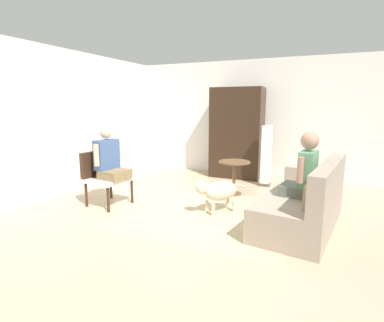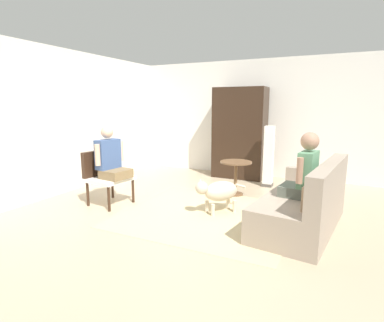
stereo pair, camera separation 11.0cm
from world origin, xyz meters
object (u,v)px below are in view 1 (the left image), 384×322
couch (305,204)px  person_on_couch (304,170)px  person_on_armchair (109,158)px  armoire_cabinet (237,133)px  dog (219,191)px  armchair (104,173)px  column_lamp (266,157)px  round_end_table (234,171)px

couch → person_on_couch: 0.46m
person_on_armchair → armoire_cabinet: 3.08m
armoire_cabinet → person_on_couch: bearing=-56.8°
person_on_couch → dog: size_ratio=1.19×
person_on_couch → armoire_cabinet: size_ratio=0.42×
armchair → person_on_couch: bearing=5.6°
person_on_armchair → column_lamp: (2.06, 2.27, -0.17)m
dog → armoire_cabinet: bearing=100.0°
round_end_table → dog: round_end_table is taller
couch → dog: bearing=177.8°
couch → dog: 1.24m
couch → person_on_couch: bearing=-152.7°
round_end_table → column_lamp: 0.97m
dog → armchair: bearing=-168.8°
person_on_armchair → round_end_table: 2.20m
person_on_couch → column_lamp: 2.13m
round_end_table → armoire_cabinet: 1.54m
person_on_couch → dog: bearing=176.7°
person_on_couch → dog: (-1.20, 0.07, -0.44)m
couch → armoire_cabinet: (-1.66, 2.45, 0.68)m
armchair → column_lamp: size_ratio=0.72×
person_on_couch → round_end_table: person_on_couch is taller
round_end_table → armoire_cabinet: (-0.37, 1.39, 0.56)m
couch → round_end_table: 1.68m
armchair → armoire_cabinet: armoire_cabinet is taller
couch → person_on_couch: (-0.04, -0.02, 0.46)m
couch → armoire_cabinet: bearing=124.1°
person_on_couch → armoire_cabinet: armoire_cabinet is taller
person_on_armchair → dog: size_ratio=1.16×
armoire_cabinet → column_lamp: bearing=-34.3°
couch → column_lamp: column_lamp is taller
dog → couch: bearing=-2.2°
round_end_table → armoire_cabinet: bearing=104.8°
couch → column_lamp: 2.14m
couch → person_on_couch: size_ratio=2.28×
armchair → person_on_couch: (3.06, 0.30, 0.26)m
armchair → person_on_armchair: (0.15, -0.02, 0.25)m
armchair → person_on_couch: 3.09m
person_on_armchair → couch: bearing=6.6°
person_on_couch → armoire_cabinet: 2.96m
person_on_couch → couch: bearing=27.3°
person_on_couch → round_end_table: (-1.25, 1.08, -0.33)m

